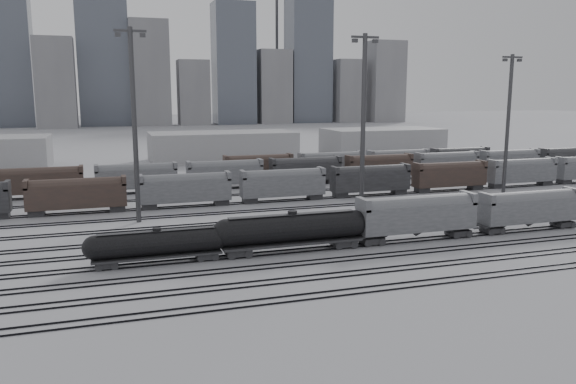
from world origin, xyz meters
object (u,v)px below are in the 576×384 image
object	(u,v)px
tank_car_a	(157,244)
tank_car_b	(292,229)
hopper_car_b	(530,207)
light_mast_c	(363,121)
hopper_car_a	(417,214)

from	to	relation	value
tank_car_a	tank_car_b	world-z (taller)	tank_car_b
tank_car_a	tank_car_b	size ratio (longest dim) A/B	0.82
hopper_car_b	tank_car_a	bearing A→B (deg)	180.00
light_mast_c	hopper_car_a	bearing A→B (deg)	-88.59
tank_car_b	hopper_car_b	bearing A→B (deg)	0.00
tank_car_b	hopper_car_a	size ratio (longest dim) A/B	1.20
hopper_car_a	hopper_car_b	size ratio (longest dim) A/B	1.07
tank_car_a	tank_car_b	xyz separation A→B (m)	(15.80, 0.00, 0.49)
tank_car_b	hopper_car_a	distance (m)	16.89
tank_car_b	hopper_car_b	xyz separation A→B (m)	(34.57, 0.00, 0.56)
hopper_car_a	light_mast_c	distance (m)	19.15
tank_car_a	hopper_car_a	distance (m)	32.70
hopper_car_b	hopper_car_a	bearing A→B (deg)	180.00
light_mast_c	tank_car_b	bearing A→B (deg)	-136.48
hopper_car_a	hopper_car_b	world-z (taller)	hopper_car_a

